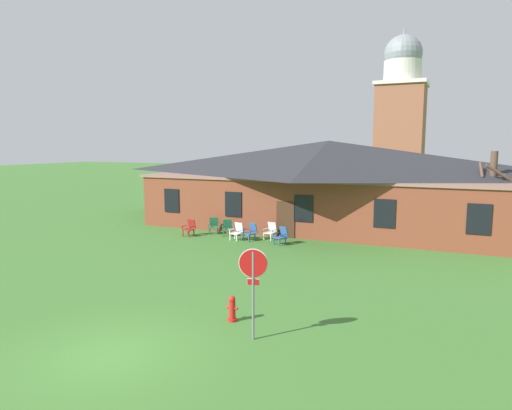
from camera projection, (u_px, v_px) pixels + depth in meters
ground_plane at (109, 356)px, 11.43m from camera, size 200.00×200.00×0.00m
brick_building at (328, 183)px, 29.69m from camera, size 23.02×10.40×5.58m
dome_tower at (400, 120)px, 47.61m from camera, size 5.18×5.18×17.49m
stop_sign at (253, 276)px, 12.17m from camera, size 0.78×0.25×2.55m
lawn_chair_by_porch at (190, 227)px, 26.44m from camera, size 0.69×0.73×0.96m
lawn_chair_near_door at (214, 225)px, 27.19m from camera, size 0.80×0.84×0.96m
lawn_chair_left_end at (227, 227)px, 26.49m from camera, size 0.82×0.85×0.96m
lawn_chair_middle at (237, 231)px, 25.34m from camera, size 0.72×0.76×0.96m
lawn_chair_right_end at (251, 231)px, 25.22m from camera, size 0.79×0.84×0.96m
lawn_chair_far_side at (271, 230)px, 25.49m from camera, size 0.70×0.74×0.96m
lawn_chair_under_eave at (281, 235)px, 24.16m from camera, size 0.80×0.84×0.96m
bare_tree_beside_building at (492, 193)px, 24.14m from camera, size 2.27×2.16×4.98m
fire_hydrant at (232, 309)px, 13.65m from camera, size 0.36×0.28×0.79m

